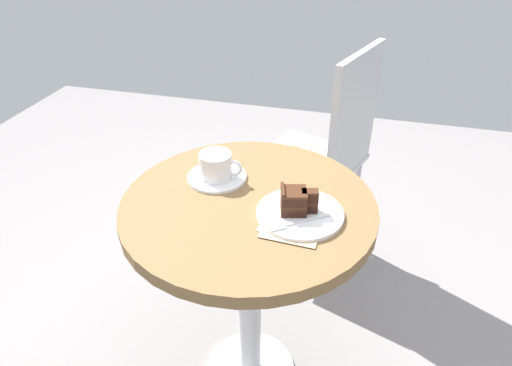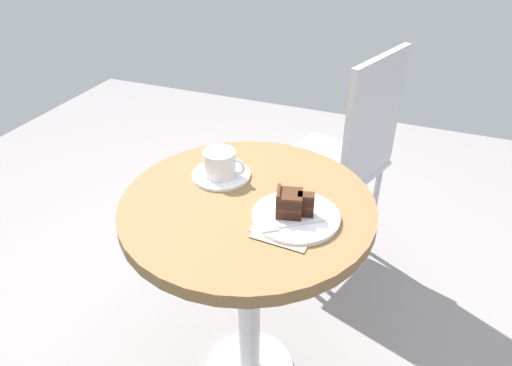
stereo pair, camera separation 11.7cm
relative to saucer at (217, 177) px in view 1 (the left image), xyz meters
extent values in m
cylinder|color=brown|center=(0.11, -0.08, -0.02)|extent=(0.66, 0.66, 0.03)
cylinder|color=silver|center=(0.11, -0.08, -0.37)|extent=(0.07, 0.07, 0.66)
cylinder|color=white|center=(0.00, 0.00, 0.00)|extent=(0.16, 0.16, 0.01)
cylinder|color=white|center=(0.00, -0.01, 0.04)|extent=(0.09, 0.09, 0.07)
cylinder|color=beige|center=(0.00, -0.01, 0.08)|extent=(0.08, 0.08, 0.00)
torus|color=white|center=(0.05, -0.01, 0.04)|extent=(0.05, 0.01, 0.05)
cube|color=silver|center=(-0.04, -0.04, 0.01)|extent=(0.06, 0.06, 0.00)
ellipsoid|color=silver|center=(-0.07, 0.00, 0.01)|extent=(0.02, 0.02, 0.00)
cylinder|color=white|center=(0.25, -0.11, 0.00)|extent=(0.21, 0.21, 0.01)
cube|color=#381E14|center=(0.23, -0.11, 0.02)|extent=(0.07, 0.07, 0.02)
cube|color=#381E14|center=(0.27, -0.10, 0.02)|extent=(0.05, 0.03, 0.02)
cube|color=#422314|center=(0.23, -0.11, 0.03)|extent=(0.07, 0.07, 0.01)
cube|color=#422314|center=(0.27, -0.10, 0.03)|extent=(0.05, 0.03, 0.01)
cube|color=#381E14|center=(0.23, -0.11, 0.05)|extent=(0.07, 0.07, 0.02)
cube|color=#381E14|center=(0.27, -0.10, 0.05)|extent=(0.05, 0.03, 0.02)
cube|color=#422314|center=(0.23, -0.11, 0.06)|extent=(0.07, 0.07, 0.01)
cube|color=#422314|center=(0.27, -0.10, 0.06)|extent=(0.05, 0.03, 0.01)
cube|color=#422314|center=(0.21, -0.12, 0.04)|extent=(0.02, 0.06, 0.07)
cube|color=silver|center=(0.27, -0.14, 0.01)|extent=(0.10, 0.07, 0.00)
cube|color=silver|center=(0.21, -0.19, 0.01)|extent=(0.04, 0.04, 0.00)
cube|color=tan|center=(0.25, -0.14, 0.00)|extent=(0.17, 0.17, 0.00)
cube|color=tan|center=(0.24, -0.16, 0.00)|extent=(0.14, 0.14, 0.00)
cylinder|color=#BCBCC1|center=(0.07, 0.78, -0.49)|extent=(0.02, 0.02, 0.46)
cylinder|color=#BCBCC1|center=(-0.03, 0.48, -0.49)|extent=(0.02, 0.02, 0.46)
cylinder|color=#BCBCC1|center=(0.38, 0.68, -0.49)|extent=(0.02, 0.02, 0.46)
cylinder|color=#BCBCC1|center=(0.27, 0.37, -0.49)|extent=(0.02, 0.02, 0.46)
cube|color=#BCBCC1|center=(0.17, 0.58, -0.25)|extent=(0.48, 0.48, 0.02)
cube|color=#BCBCC1|center=(0.34, 0.52, -0.01)|extent=(0.14, 0.35, 0.46)
camera|label=1|loc=(0.37, -1.01, 0.67)|focal=32.00mm
camera|label=2|loc=(0.49, -0.97, 0.67)|focal=32.00mm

